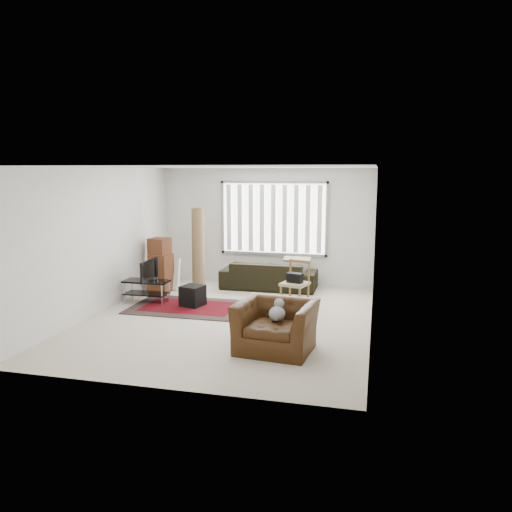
# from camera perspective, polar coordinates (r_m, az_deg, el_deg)

# --- Properties ---
(room) EXTENTS (6.00, 6.02, 2.71)m
(room) POSITION_cam_1_polar(r_m,az_deg,el_deg) (9.21, -2.09, 4.24)
(room) COLOR beige
(room) RESTS_ON ground
(persian_rug) EXTENTS (2.24, 1.51, 0.02)m
(persian_rug) POSITION_cam_1_polar(r_m,az_deg,el_deg) (9.88, -7.67, -5.80)
(persian_rug) COLOR black
(persian_rug) RESTS_ON ground
(tv_stand) EXTENTS (0.91, 0.41, 0.46)m
(tv_stand) POSITION_cam_1_polar(r_m,az_deg,el_deg) (10.34, -12.41, -3.42)
(tv_stand) COLOR black
(tv_stand) RESTS_ON ground
(tv) EXTENTS (0.10, 0.74, 0.42)m
(tv) POSITION_cam_1_polar(r_m,az_deg,el_deg) (10.27, -12.47, -1.58)
(tv) COLOR black
(tv) RESTS_ON tv_stand
(subwoofer) EXTENTS (0.48, 0.48, 0.40)m
(subwoofer) POSITION_cam_1_polar(r_m,az_deg,el_deg) (9.90, -7.26, -4.51)
(subwoofer) COLOR black
(subwoofer) RESTS_ON persian_rug
(moving_boxes) EXTENTS (0.54, 0.51, 1.18)m
(moving_boxes) POSITION_cam_1_polar(r_m,az_deg,el_deg) (11.22, -10.85, -1.19)
(moving_boxes) COLOR brown
(moving_boxes) RESTS_ON ground
(white_flatpack) EXTENTS (0.57, 0.25, 0.71)m
(white_flatpack) POSITION_cam_1_polar(r_m,az_deg,el_deg) (11.36, -10.05, -2.02)
(white_flatpack) COLOR silver
(white_flatpack) RESTS_ON ground
(rolled_rug) EXTENTS (0.54, 0.89, 1.83)m
(rolled_rug) POSITION_cam_1_polar(r_m,az_deg,el_deg) (11.07, -6.62, 0.70)
(rolled_rug) COLOR brown
(rolled_rug) RESTS_ON ground
(sofa) EXTENTS (2.13, 0.92, 0.82)m
(sofa) POSITION_cam_1_polar(r_m,az_deg,el_deg) (11.24, 1.48, -1.72)
(sofa) COLOR black
(sofa) RESTS_ON ground
(side_chair) EXTENTS (0.59, 0.59, 0.89)m
(side_chair) POSITION_cam_1_polar(r_m,az_deg,el_deg) (9.84, 4.51, -2.91)
(side_chair) COLOR #8B7E5B
(side_chair) RESTS_ON ground
(armchair) EXTENTS (1.23, 1.10, 0.84)m
(armchair) POSITION_cam_1_polar(r_m,az_deg,el_deg) (7.44, 2.29, -7.62)
(armchair) COLOR #3A200C
(armchair) RESTS_ON ground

